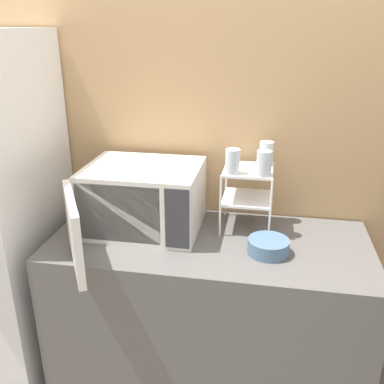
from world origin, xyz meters
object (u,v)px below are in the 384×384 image
Objects in this scene: microwave at (141,199)px; glass_front_left at (233,161)px; glass_front_right at (264,163)px; bowl at (268,247)px; glass_back_right at (266,153)px; dish_rack at (247,186)px.

glass_front_left is at bearing 4.19° from microwave.
glass_front_left is at bearing 179.14° from glass_front_right.
glass_front_left reaches higher than bowl.
glass_back_right is at bearing 87.34° from glass_front_right.
microwave is at bearing -177.05° from glass_front_right.
glass_front_right reaches higher than bowl.
bowl is (0.04, -0.17, -0.33)m from glass_front_right.
dish_rack is at bearing 12.75° from microwave.
glass_back_right is at bearing 47.16° from glass_front_left.
dish_rack is 2.63× the size of glass_front_right.
glass_back_right is 0.16m from glass_front_right.
glass_front_left is 1.00× the size of glass_back_right.
glass_back_right is (0.15, 0.16, 0.00)m from glass_front_left.
glass_front_left is at bearing -130.06° from dish_rack.
glass_front_left reaches higher than dish_rack.
glass_back_right is 1.00× the size of glass_front_right.
bowl is (0.61, -0.14, -0.13)m from microwave.
microwave is at bearing -167.25° from dish_rack.
dish_rack is 2.63× the size of glass_front_left.
dish_rack is at bearing 130.68° from glass_front_right.
dish_rack is 0.18m from glass_front_right.
glass_front_right is at bearing 104.68° from bowl.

